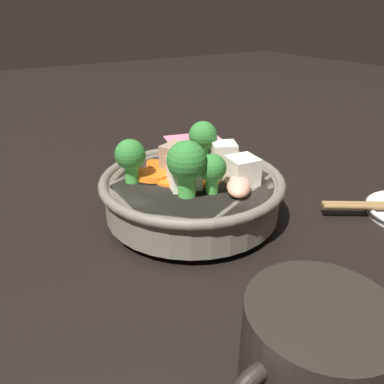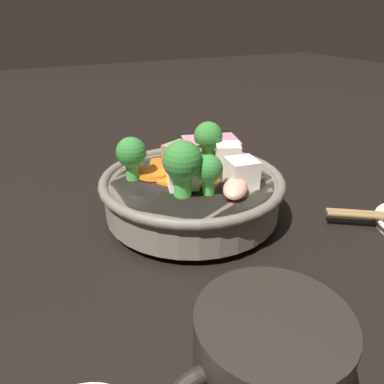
{
  "view_description": "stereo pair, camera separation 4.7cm",
  "coord_description": "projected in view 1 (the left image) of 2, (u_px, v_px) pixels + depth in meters",
  "views": [
    {
      "loc": [
        0.23,
        0.35,
        0.24
      ],
      "look_at": [
        0.0,
        0.0,
        0.04
      ],
      "focal_mm": 35.0,
      "sensor_mm": 36.0,
      "label": 1
    },
    {
      "loc": [
        0.19,
        0.37,
        0.24
      ],
      "look_at": [
        0.0,
        0.0,
        0.04
      ],
      "focal_mm": 35.0,
      "sensor_mm": 36.0,
      "label": 2
    }
  ],
  "objects": [
    {
      "name": "napkin",
      "position": [
        194.0,
        139.0,
        0.76
      ],
      "size": [
        0.13,
        0.1,
        0.0
      ],
      "color": "#D16B84",
      "rests_on": "ground_plane"
    },
    {
      "name": "ground_plane",
      "position": [
        192.0,
        217.0,
        0.48
      ],
      "size": [
        3.0,
        3.0,
        0.0
      ],
      "primitive_type": "plane",
      "color": "black"
    },
    {
      "name": "stirfry_bowl",
      "position": [
        192.0,
        188.0,
        0.46
      ],
      "size": [
        0.23,
        0.23,
        0.12
      ],
      "color": "slate",
      "rests_on": "ground_plane"
    },
    {
      "name": "dark_mug",
      "position": [
        311.0,
        363.0,
        0.23
      ],
      "size": [
        0.11,
        0.09,
        0.09
      ],
      "color": "black",
      "rests_on": "ground_plane"
    }
  ]
}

